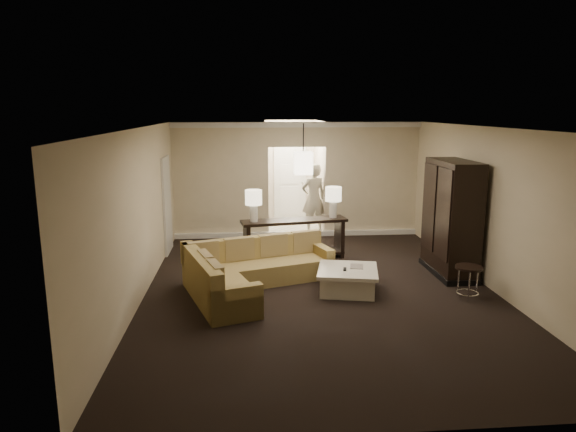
{
  "coord_description": "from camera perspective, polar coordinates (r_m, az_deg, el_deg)",
  "views": [
    {
      "loc": [
        -1.27,
        -8.36,
        3.1
      ],
      "look_at": [
        -0.46,
        1.2,
        1.09
      ],
      "focal_mm": 32.0,
      "sensor_mm": 36.0,
      "label": 1
    }
  ],
  "objects": [
    {
      "name": "person",
      "position": [
        12.95,
        2.85,
        2.36
      ],
      "size": [
        0.81,
        0.65,
        1.96
      ],
      "primitive_type": "imported",
      "rotation": [
        0.0,
        0.0,
        3.42
      ],
      "color": "beige",
      "rests_on": "ground"
    },
    {
      "name": "console_table",
      "position": [
        10.73,
        0.69,
        -2.18
      ],
      "size": [
        2.26,
        0.86,
        0.85
      ],
      "rotation": [
        0.0,
        0.0,
        0.16
      ],
      "color": "black",
      "rests_on": "ground"
    },
    {
      "name": "pendant_light",
      "position": [
        11.19,
        1.7,
        5.92
      ],
      "size": [
        0.38,
        0.38,
        1.09
      ],
      "color": "black",
      "rests_on": "ceiling"
    },
    {
      "name": "wall_left",
      "position": [
        8.71,
        -16.21,
        0.07
      ],
      "size": [
        0.04,
        8.0,
        2.8
      ],
      "primitive_type": "cube",
      "color": "beige",
      "rests_on": "ground"
    },
    {
      "name": "crown_molding",
      "position": [
        12.38,
        1.06,
        10.1
      ],
      "size": [
        6.0,
        0.1,
        0.12
      ],
      "primitive_type": "cube",
      "color": "white",
      "rests_on": "wall_back"
    },
    {
      "name": "wall_right",
      "position": [
        9.54,
        21.83,
        0.68
      ],
      "size": [
        0.04,
        8.0,
        2.8
      ],
      "primitive_type": "cube",
      "color": "beige",
      "rests_on": "ground"
    },
    {
      "name": "table_lamp_right",
      "position": [
        10.82,
        5.06,
        2.1
      ],
      "size": [
        0.34,
        0.34,
        0.65
      ],
      "color": "silver",
      "rests_on": "console_table"
    },
    {
      "name": "drink_table",
      "position": [
        9.06,
        19.43,
        -6.25
      ],
      "size": [
        0.45,
        0.45,
        0.56
      ],
      "rotation": [
        0.0,
        0.0,
        0.19
      ],
      "color": "black",
      "rests_on": "ground"
    },
    {
      "name": "armoire",
      "position": [
        10.14,
        17.64,
        -0.47
      ],
      "size": [
        0.65,
        1.51,
        2.17
      ],
      "color": "black",
      "rests_on": "ground"
    },
    {
      "name": "coffee_table",
      "position": [
        9.0,
        6.63,
        -7.04
      ],
      "size": [
        1.19,
        1.19,
        0.42
      ],
      "rotation": [
        0.0,
        0.0,
        -0.21
      ],
      "color": "silver",
      "rests_on": "ground"
    },
    {
      "name": "baseboard",
      "position": [
        12.75,
        1.02,
        -1.99
      ],
      "size": [
        6.0,
        0.1,
        0.12
      ],
      "primitive_type": "cube",
      "color": "white",
      "rests_on": "ground"
    },
    {
      "name": "sectional_sofa",
      "position": [
        9.03,
        -4.44,
        -6.18
      ],
      "size": [
        2.82,
        2.78,
        0.8
      ],
      "rotation": [
        0.0,
        0.0,
        0.32
      ],
      "color": "brown",
      "rests_on": "ground"
    },
    {
      "name": "table_lamp_left",
      "position": [
        10.38,
        -3.85,
        1.71
      ],
      "size": [
        0.34,
        0.34,
        0.65
      ],
      "color": "silver",
      "rests_on": "console_table"
    },
    {
      "name": "foyer",
      "position": [
        13.88,
        0.45,
        4.36
      ],
      "size": [
        1.44,
        2.02,
        2.8
      ],
      "color": "silver",
      "rests_on": "ground"
    },
    {
      "name": "wall_back",
      "position": [
        12.54,
        1.01,
        4.02
      ],
      "size": [
        6.0,
        0.04,
        2.8
      ],
      "primitive_type": "cube",
      "color": "beige",
      "rests_on": "ground"
    },
    {
      "name": "ground",
      "position": [
        9.01,
        3.59,
        -8.35
      ],
      "size": [
        8.0,
        8.0,
        0.0
      ],
      "primitive_type": "plane",
      "color": "black",
      "rests_on": "ground"
    },
    {
      "name": "ceiling",
      "position": [
        8.46,
        3.84,
        9.74
      ],
      "size": [
        6.0,
        8.0,
        0.02
      ],
      "primitive_type": "cube",
      "color": "white",
      "rests_on": "wall_back"
    },
    {
      "name": "wall_front",
      "position": [
        4.85,
        10.76,
        -8.96
      ],
      "size": [
        6.0,
        0.04,
        2.8
      ],
      "primitive_type": "cube",
      "color": "beige",
      "rests_on": "ground"
    },
    {
      "name": "side_door",
      "position": [
        11.48,
        -13.29,
        1.2
      ],
      "size": [
        0.05,
        0.9,
        2.1
      ],
      "primitive_type": "cube",
      "color": "silver",
      "rests_on": "ground"
    }
  ]
}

